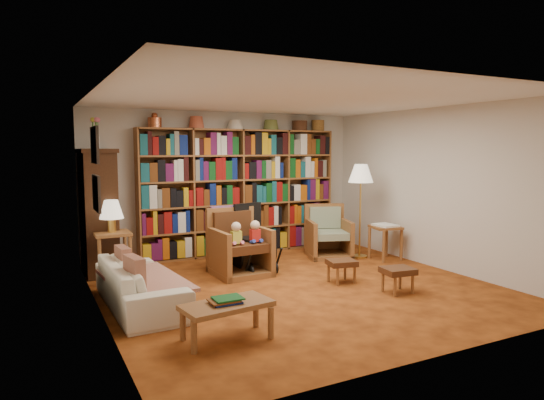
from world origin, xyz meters
TOP-DOWN VIEW (x-y plane):
  - floor at (0.00, 0.00)m, footprint 5.00×5.00m
  - ceiling at (0.00, 0.00)m, footprint 5.00×5.00m
  - wall_back at (0.00, 2.50)m, footprint 5.00×0.00m
  - wall_front at (0.00, -2.50)m, footprint 5.00×0.00m
  - wall_left at (-2.50, 0.00)m, footprint 0.00×5.00m
  - wall_right at (2.50, 0.00)m, footprint 0.00×5.00m
  - bookshelf at (0.20, 2.33)m, footprint 3.60×0.30m
  - curio_cabinet at (-2.25, 2.00)m, footprint 0.50×0.95m
  - framed_pictures at (-2.48, 0.30)m, footprint 0.03×0.52m
  - sofa at (-2.05, 0.13)m, footprint 1.86×0.77m
  - sofa_throw at (-2.00, 0.13)m, footprint 0.92×1.54m
  - cushion_left at (-2.18, 0.48)m, footprint 0.15×0.38m
  - cushion_right at (-2.18, -0.22)m, footprint 0.18×0.40m
  - side_table_lamp at (-2.15, 1.45)m, footprint 0.48×0.48m
  - table_lamp at (-2.15, 1.45)m, footprint 0.33×0.33m
  - armchair_leather at (-0.42, 1.05)m, footprint 0.80×0.86m
  - armchair_sage at (1.41, 1.44)m, footprint 0.94×0.95m
  - wheelchair at (-0.14, 1.15)m, footprint 0.59×0.82m
  - floor_lamp at (1.88, 1.09)m, footprint 0.42×0.42m
  - side_table_papers at (2.15, 0.74)m, footprint 0.54×0.54m
  - footstool_a at (0.66, -0.11)m, footprint 0.44×0.39m
  - footstool_b at (1.03, -0.83)m, footprint 0.43×0.38m
  - coffee_table at (-1.51, -1.27)m, footprint 0.92×0.55m

SIDE VIEW (x-z plane):
  - floor at x=0.00m, z-range 0.00..0.00m
  - footstool_a at x=0.66m, z-range 0.10..0.42m
  - sofa at x=-2.05m, z-range 0.00..0.54m
  - footstool_b at x=1.03m, z-range 0.10..0.44m
  - sofa_throw at x=-2.00m, z-range 0.28..0.32m
  - coffee_table at x=-1.51m, z-range 0.11..0.53m
  - armchair_sage at x=1.41m, z-range -0.11..0.78m
  - armchair_leather at x=-0.42m, z-range -0.09..0.90m
  - cushion_left at x=-2.18m, z-range 0.27..0.63m
  - cushion_right at x=-2.18m, z-range 0.26..0.64m
  - wheelchair at x=-0.14m, z-range -0.05..0.97m
  - side_table_papers at x=2.15m, z-range 0.17..0.77m
  - side_table_lamp at x=-2.15m, z-range 0.18..0.88m
  - curio_cabinet at x=-2.25m, z-range -0.25..2.15m
  - table_lamp at x=-2.15m, z-range 0.77..1.23m
  - bookshelf at x=0.20m, z-range -0.04..2.38m
  - wall_back at x=0.00m, z-range -1.25..3.75m
  - wall_front at x=0.00m, z-range -1.25..3.75m
  - wall_left at x=-2.50m, z-range -1.25..3.75m
  - wall_right at x=2.50m, z-range -1.25..3.75m
  - floor_lamp at x=1.88m, z-range 0.58..2.18m
  - framed_pictures at x=-2.48m, z-range 1.14..2.11m
  - ceiling at x=0.00m, z-range 2.50..2.50m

